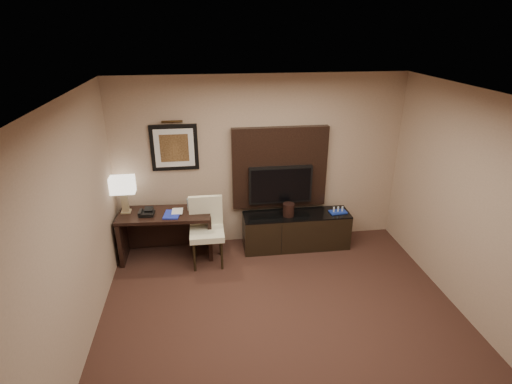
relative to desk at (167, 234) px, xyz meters
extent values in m
cube|color=#371E18|center=(1.50, -2.15, -0.37)|extent=(4.50, 5.00, 0.01)
cube|color=silver|center=(1.50, -2.15, 2.33)|extent=(4.50, 5.00, 0.01)
cube|color=tan|center=(1.50, 0.35, 0.98)|extent=(4.50, 0.01, 2.70)
cube|color=tan|center=(-0.75, -2.15, 0.98)|extent=(0.01, 5.00, 2.70)
cube|color=tan|center=(3.75, -2.15, 0.98)|extent=(0.01, 5.00, 2.70)
cube|color=black|center=(0.00, 0.00, 0.00)|extent=(1.41, 0.68, 0.74)
cube|color=black|center=(2.04, 0.00, -0.08)|extent=(1.69, 0.48, 0.58)
cube|color=black|center=(1.80, 0.29, 0.90)|extent=(1.50, 0.12, 1.30)
cube|color=black|center=(1.80, 0.19, 0.65)|extent=(1.00, 0.08, 0.60)
cube|color=black|center=(0.20, 0.33, 1.28)|extent=(0.70, 0.04, 0.70)
cylinder|color=#3D2A13|center=(0.20, 0.29, 1.68)|extent=(0.04, 0.04, 0.30)
cube|color=#1B2BB0|center=(0.11, -0.09, 0.38)|extent=(0.26, 0.32, 0.02)
imported|color=#B0A48B|center=(0.11, 0.00, 0.48)|extent=(0.17, 0.02, 0.22)
cylinder|color=#A8BCBE|center=(0.37, 0.05, 0.46)|extent=(0.07, 0.07, 0.19)
cylinder|color=black|center=(1.89, -0.03, 0.31)|extent=(0.23, 0.23, 0.20)
camera|label=1|loc=(0.64, -5.52, 3.00)|focal=28.00mm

